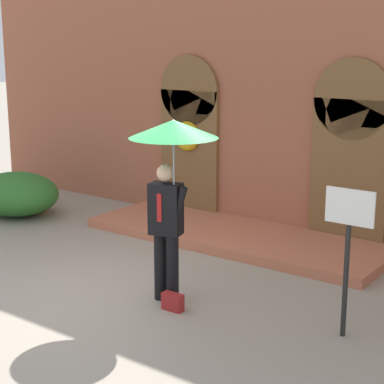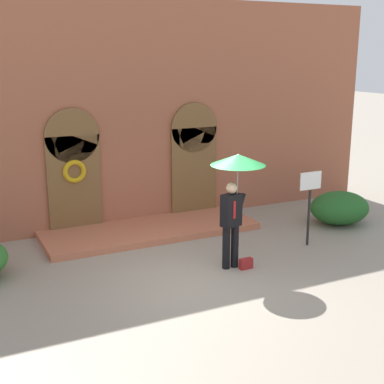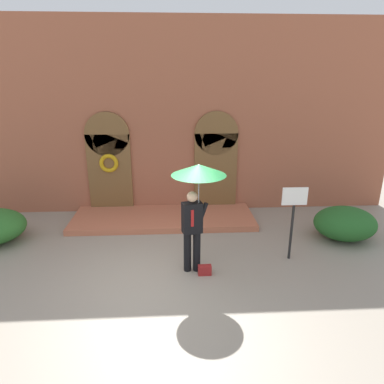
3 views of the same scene
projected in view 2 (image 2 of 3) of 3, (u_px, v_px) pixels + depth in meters
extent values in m
plane|color=gray|center=(208.00, 279.00, 10.44)|extent=(80.00, 80.00, 0.00)
cube|color=#9E563D|center=(132.00, 114.00, 13.39)|extent=(14.00, 0.50, 5.60)
cube|color=brown|center=(75.00, 185.00, 12.87)|extent=(1.30, 0.08, 2.40)
cylinder|color=brown|center=(72.00, 136.00, 12.56)|extent=(1.30, 0.08, 1.30)
cube|color=brown|center=(194.00, 173.00, 14.22)|extent=(1.30, 0.08, 2.40)
cylinder|color=brown|center=(194.00, 128.00, 13.91)|extent=(1.30, 0.08, 1.30)
torus|color=#C69314|center=(75.00, 171.00, 12.72)|extent=(0.56, 0.12, 0.56)
cube|color=#B56346|center=(151.00, 230.00, 13.07)|extent=(5.20, 1.80, 0.16)
cylinder|color=black|center=(226.00, 248.00, 10.86)|extent=(0.16, 0.16, 0.90)
cylinder|color=black|center=(235.00, 246.00, 10.94)|extent=(0.16, 0.16, 0.90)
cube|color=black|center=(231.00, 210.00, 10.70)|extent=(0.45, 0.33, 0.66)
cube|color=#A51919|center=(234.00, 210.00, 10.58)|extent=(0.06, 0.02, 0.36)
sphere|color=tan|center=(232.00, 188.00, 10.59)|extent=(0.22, 0.22, 0.22)
cylinder|color=black|center=(241.00, 204.00, 10.77)|extent=(0.22, 0.09, 0.46)
cylinder|color=gray|center=(237.00, 189.00, 10.65)|extent=(0.02, 0.02, 0.98)
cone|color=#1E7538|center=(238.00, 160.00, 10.50)|extent=(1.10, 1.10, 0.22)
cone|color=white|center=(238.00, 159.00, 10.50)|extent=(0.61, 0.61, 0.20)
cube|color=maroon|center=(246.00, 264.00, 10.92)|extent=(0.28, 0.13, 0.22)
cylinder|color=black|center=(309.00, 218.00, 12.14)|extent=(0.06, 0.06, 1.30)
cube|color=white|center=(311.00, 181.00, 11.92)|extent=(0.56, 0.03, 0.40)
ellipsoid|color=#235B23|center=(340.00, 208.00, 13.77)|extent=(1.57, 1.34, 0.83)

